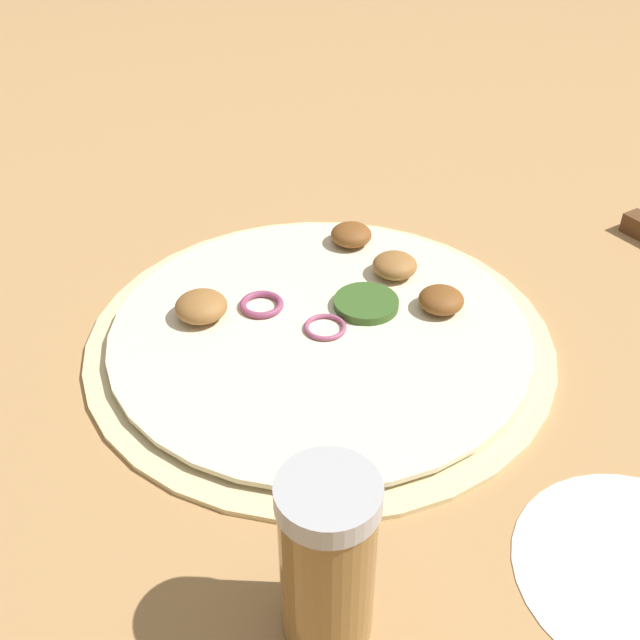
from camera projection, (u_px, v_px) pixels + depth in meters
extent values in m
plane|color=tan|center=(320.00, 339.00, 0.57)|extent=(3.00, 3.00, 0.00)
cylinder|color=beige|center=(320.00, 335.00, 0.56)|extent=(0.35, 0.35, 0.01)
cylinder|color=#EFE5C1|center=(320.00, 329.00, 0.56)|extent=(0.31, 0.31, 0.00)
cylinder|color=#385B23|center=(366.00, 303.00, 0.58)|extent=(0.05, 0.05, 0.01)
ellipsoid|color=#996633|center=(390.00, 263.00, 0.61)|extent=(0.04, 0.04, 0.02)
torus|color=#934266|center=(262.00, 304.00, 0.58)|extent=(0.03, 0.03, 0.01)
ellipsoid|color=brown|center=(351.00, 235.00, 0.65)|extent=(0.04, 0.04, 0.02)
ellipsoid|color=brown|center=(441.00, 300.00, 0.57)|extent=(0.03, 0.03, 0.02)
torus|color=#A34C70|center=(324.00, 328.00, 0.55)|extent=(0.03, 0.03, 0.00)
ellipsoid|color=#996633|center=(201.00, 306.00, 0.56)|extent=(0.04, 0.04, 0.02)
cylinder|color=olive|center=(328.00, 569.00, 0.35)|extent=(0.05, 0.05, 0.09)
cylinder|color=#B2B2B7|center=(328.00, 496.00, 0.32)|extent=(0.05, 0.05, 0.01)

